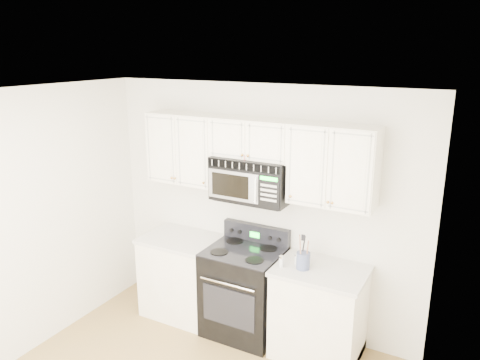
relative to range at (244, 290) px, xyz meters
The scene contains 9 objects.
room 1.65m from the range, 89.19° to the right, with size 3.51×3.51×2.61m.
base_cabinet_left 0.78m from the range, behind, with size 0.86×0.65×0.92m.
base_cabinet_right 0.82m from the range, ahead, with size 0.86×0.65×0.92m.
range is the anchor object (origin of this frame).
upper_cabinets 1.46m from the range, 82.52° to the left, with size 2.44×0.37×0.75m.
microwave 1.19m from the range, 78.66° to the left, with size 0.79×0.45×0.44m.
utensil_crock 0.85m from the range, ahead, with size 0.13×0.13×0.34m.
shaker_salt 0.70m from the range, 16.36° to the right, with size 0.05×0.05×0.11m.
shaker_pepper 0.76m from the range, ahead, with size 0.05×0.05×0.11m.
Camera 1 is at (2.03, -2.47, 2.93)m, focal length 35.00 mm.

